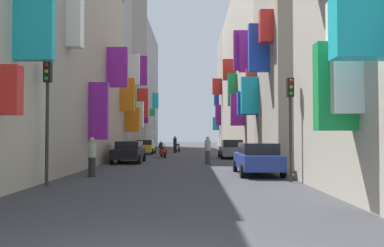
# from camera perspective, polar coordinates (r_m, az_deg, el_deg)

# --- Properties ---
(ground_plane) EXTENTS (140.00, 140.00, 0.00)m
(ground_plane) POSITION_cam_1_polar(r_m,az_deg,el_deg) (35.13, -1.32, -4.74)
(ground_plane) COLOR #38383D
(building_left_mid_a) EXTENTS (7.39, 17.19, 12.80)m
(building_left_mid_a) POSITION_cam_1_polar(r_m,az_deg,el_deg) (25.68, -20.19, 8.57)
(building_left_mid_a) COLOR #9E9384
(building_left_mid_a) RESTS_ON ground
(building_left_mid_b) EXTENTS (7.40, 4.37, 17.52)m
(building_left_mid_b) POSITION_cam_1_polar(r_m,az_deg,el_deg) (36.23, -14.17, 9.23)
(building_left_mid_b) COLOR gray
(building_left_mid_b) RESTS_ON ground
(building_left_mid_c) EXTENTS (7.27, 12.31, 19.77)m
(building_left_mid_c) POSITION_cam_1_polar(r_m,az_deg,el_deg) (44.45, -11.57, 8.70)
(building_left_mid_c) COLOR slate
(building_left_mid_c) RESTS_ON ground
(building_left_far) EXTENTS (6.85, 16.06, 16.97)m
(building_left_far) POSITION_cam_1_polar(r_m,az_deg,el_deg) (58.08, -8.80, 4.85)
(building_left_far) COLOR gray
(building_left_far) RESTS_ON ground
(building_right_mid_b) EXTENTS (7.26, 7.49, 19.55)m
(building_right_mid_b) POSITION_cam_1_polar(r_m,az_deg,el_deg) (25.36, 17.22, 16.50)
(building_right_mid_b) COLOR #9E9384
(building_right_mid_b) RESTS_ON ground
(building_right_mid_c) EXTENTS (7.22, 27.11, 16.69)m
(building_right_mid_c) POSITION_cam_1_polar(r_m,az_deg,el_deg) (41.42, 10.06, 7.32)
(building_right_mid_c) COLOR #BCB29E
(building_right_mid_c) RESTS_ON ground
(building_right_far) EXTENTS (7.34, 11.24, 17.03)m
(building_right_far) POSITION_cam_1_polar(r_m,az_deg,el_deg) (60.25, 6.81, 4.63)
(building_right_far) COLOR #9E9384
(building_right_far) RESTS_ON ground
(parked_car_black) EXTENTS (1.95, 4.04, 1.44)m
(parked_car_black) POSITION_cam_1_polar(r_m,az_deg,el_deg) (26.72, -9.38, -4.04)
(parked_car_black) COLOR black
(parked_car_black) RESTS_ON ground
(parked_car_grey) EXTENTS (1.91, 4.08, 1.49)m
(parked_car_grey) POSITION_cam_1_polar(r_m,az_deg,el_deg) (31.54, 5.66, -3.67)
(parked_car_grey) COLOR slate
(parked_car_grey) RESTS_ON ground
(parked_car_yellow) EXTENTS (1.83, 4.00, 1.38)m
(parked_car_yellow) POSITION_cam_1_polar(r_m,az_deg,el_deg) (38.70, -6.99, -3.37)
(parked_car_yellow) COLOR gold
(parked_car_yellow) RESTS_ON ground
(parked_car_blue) EXTENTS (1.95, 4.31, 1.49)m
(parked_car_blue) POSITION_cam_1_polar(r_m,az_deg,el_deg) (18.60, 9.42, -5.00)
(parked_car_blue) COLOR navy
(parked_car_blue) RESTS_ON ground
(scooter_black) EXTENTS (0.53, 1.98, 1.13)m
(scooter_black) POSITION_cam_1_polar(r_m,az_deg,el_deg) (55.56, -4.71, -3.15)
(scooter_black) COLOR black
(scooter_black) RESTS_ON ground
(scooter_red) EXTENTS (0.73, 1.86, 1.13)m
(scooter_red) POSITION_cam_1_polar(r_m,az_deg,el_deg) (32.70, -4.39, -4.15)
(scooter_red) COLOR red
(scooter_red) RESTS_ON ground
(scooter_white) EXTENTS (0.71, 1.78, 1.13)m
(scooter_white) POSITION_cam_1_polar(r_m,az_deg,el_deg) (44.49, -2.23, -3.51)
(scooter_white) COLOR silver
(scooter_white) RESTS_ON ground
(pedestrian_crossing) EXTENTS (0.54, 0.54, 1.77)m
(pedestrian_crossing) POSITION_cam_1_polar(r_m,az_deg,el_deg) (24.91, 2.18, -3.94)
(pedestrian_crossing) COLOR #3B3B3B
(pedestrian_crossing) RESTS_ON ground
(pedestrian_near_left) EXTENTS (0.53, 0.53, 1.77)m
(pedestrian_near_left) POSITION_cam_1_polar(r_m,az_deg,el_deg) (18.03, -14.58, -4.74)
(pedestrian_near_left) COLOR #282828
(pedestrian_near_left) RESTS_ON ground
(pedestrian_near_right) EXTENTS (0.42, 0.42, 1.79)m
(pedestrian_near_right) POSITION_cam_1_polar(r_m,az_deg,el_deg) (40.87, -2.64, -3.06)
(pedestrian_near_right) COLOR black
(pedestrian_near_right) RESTS_ON ground
(traffic_light_near_corner) EXTENTS (0.26, 0.34, 4.55)m
(traffic_light_near_corner) POSITION_cam_1_polar(r_m,az_deg,el_deg) (15.22, -20.56, 3.01)
(traffic_light_near_corner) COLOR #2D2D2D
(traffic_light_near_corner) RESTS_ON ground
(traffic_light_far_corner) EXTENTS (0.26, 0.34, 4.13)m
(traffic_light_far_corner) POSITION_cam_1_polar(r_m,az_deg,el_deg) (15.92, 14.08, 1.81)
(traffic_light_far_corner) COLOR #2D2D2D
(traffic_light_far_corner) RESTS_ON ground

